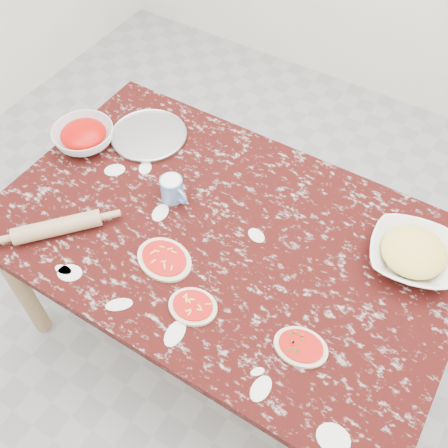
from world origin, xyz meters
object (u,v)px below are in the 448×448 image
at_px(worktable, 224,247).
at_px(cheese_bowl, 412,255).
at_px(flour_mug, 172,189).
at_px(sauce_bowl, 84,137).
at_px(rolling_pin, 57,227).
at_px(pizza_tray, 149,136).

relative_size(worktable, cheese_bowl, 5.71).
xyz_separation_m(cheese_bowl, flour_mug, (-0.82, -0.19, 0.01)).
relative_size(worktable, sauce_bowl, 6.70).
bearing_deg(rolling_pin, cheese_bowl, 25.95).
bearing_deg(flour_mug, worktable, -8.95).
bearing_deg(flour_mug, pizza_tray, 141.68).
relative_size(cheese_bowl, flour_mug, 2.34).
relative_size(sauce_bowl, rolling_pin, 0.80).
relative_size(pizza_tray, sauce_bowl, 1.25).
xyz_separation_m(worktable, flour_mug, (-0.24, 0.04, 0.13)).
distance_m(worktable, rolling_pin, 0.58).
height_order(pizza_tray, sauce_bowl, sauce_bowl).
bearing_deg(sauce_bowl, flour_mug, -6.29).
distance_m(worktable, flour_mug, 0.28).
distance_m(worktable, cheese_bowl, 0.64).
distance_m(pizza_tray, sauce_bowl, 0.25).
xyz_separation_m(sauce_bowl, cheese_bowl, (1.29, 0.14, -0.00)).
distance_m(cheese_bowl, rolling_pin, 1.19).
bearing_deg(worktable, cheese_bowl, 20.94).
xyz_separation_m(pizza_tray, sauce_bowl, (-0.19, -0.16, 0.03)).
bearing_deg(pizza_tray, sauce_bowl, -139.30).
bearing_deg(cheese_bowl, sauce_bowl, -174.00).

